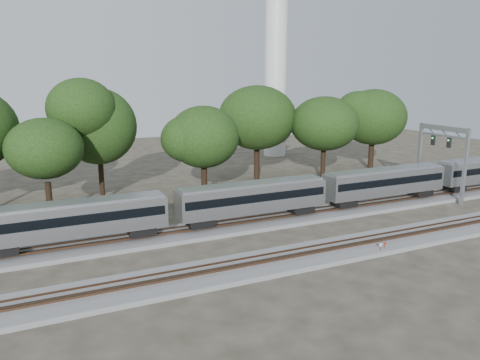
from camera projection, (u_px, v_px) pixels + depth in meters
The scene contains 14 objects.
ground at pixel (279, 244), 43.19m from camera, with size 160.00×160.00×0.00m, color #383328.
track_far at pixel (250, 223), 48.45m from camera, with size 160.00×5.00×0.73m.
track_near at pixel (302, 257), 39.61m from camera, with size 160.00×5.00×0.73m.
train at pixel (324, 188), 51.57m from camera, with size 101.06×2.88×4.24m.
switch_stand_red at pixel (385, 246), 40.90m from camera, with size 0.32×0.11×1.00m.
switch_stand_white at pixel (381, 247), 40.50m from camera, with size 0.33×0.06×1.04m.
switch_lever at pixel (370, 253), 40.63m from camera, with size 0.50×0.30×0.30m, color #512D19.
signal_gantry at pixel (442, 146), 57.94m from camera, with size 0.64×7.53×9.16m.
tree_2 at pixel (45, 149), 48.33m from camera, with size 7.94×7.94×11.20m.
tree_3 at pixel (98, 126), 55.79m from camera, with size 9.41×9.41×13.27m.
tree_4 at pixel (204, 137), 56.63m from camera, with size 8.04×8.04×11.34m.
tree_5 at pixel (257, 118), 67.82m from camera, with size 9.36×9.36×13.19m.
tree_6 at pixel (325, 124), 66.58m from camera, with size 8.63×8.63×12.16m.
tree_7 at pixel (373, 117), 75.03m from camera, with size 8.79×8.79×12.39m.
Camera 1 is at (-20.50, -35.52, 15.22)m, focal length 35.00 mm.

